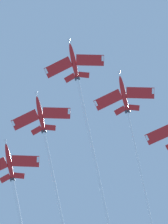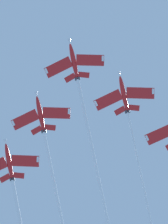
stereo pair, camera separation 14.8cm
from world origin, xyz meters
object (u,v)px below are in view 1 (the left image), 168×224
at_px(jet_left_wing, 128,115).
at_px(jet_right_outer, 18,207).
at_px(jet_lead, 83,105).
at_px(jet_right_wing, 48,150).

height_order(jet_left_wing, jet_right_outer, jet_left_wing).
xyz_separation_m(jet_lead, jet_right_outer, (-15.74, -34.89, -8.64)).
height_order(jet_left_wing, jet_right_wing, jet_right_wing).
relative_size(jet_lead, jet_right_outer, 1.03).
bearing_deg(jet_lead, jet_right_wing, -109.07).
bearing_deg(jet_left_wing, jet_right_wing, -81.44).
distance_m(jet_lead, jet_right_outer, 39.24).
bearing_deg(jet_right_wing, jet_left_wing, 98.56).
distance_m(jet_right_wing, jet_right_outer, 20.91).
bearing_deg(jet_right_wing, jet_lead, 70.93).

